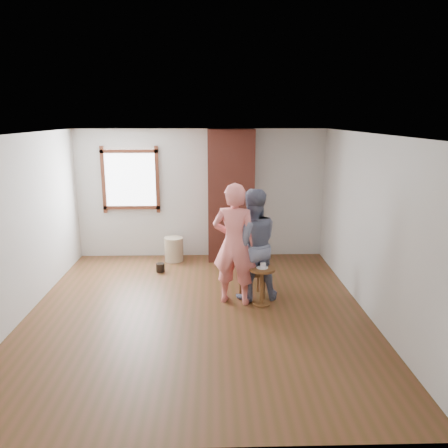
{
  "coord_description": "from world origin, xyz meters",
  "views": [
    {
      "loc": [
        0.23,
        -6.0,
        2.83
      ],
      "look_at": [
        0.42,
        0.8,
        1.15
      ],
      "focal_mm": 35.0,
      "sensor_mm": 36.0,
      "label": 1
    }
  ],
  "objects_px": {
    "stoneware_crock": "(174,249)",
    "dining_chair_right": "(254,257)",
    "side_table": "(262,280)",
    "man": "(252,245)",
    "dining_chair_left": "(251,268)",
    "person_pink": "(234,244)"
  },
  "relations": [
    {
      "from": "stoneware_crock",
      "to": "dining_chair_left",
      "type": "bearing_deg",
      "value": -51.56
    },
    {
      "from": "dining_chair_left",
      "to": "dining_chair_right",
      "type": "xyz_separation_m",
      "value": [
        0.1,
        0.5,
        0.03
      ]
    },
    {
      "from": "dining_chair_right",
      "to": "person_pink",
      "type": "relative_size",
      "value": 0.45
    },
    {
      "from": "person_pink",
      "to": "stoneware_crock",
      "type": "bearing_deg",
      "value": -45.38
    },
    {
      "from": "stoneware_crock",
      "to": "dining_chair_left",
      "type": "relative_size",
      "value": 0.6
    },
    {
      "from": "stoneware_crock",
      "to": "dining_chair_right",
      "type": "relative_size",
      "value": 0.56
    },
    {
      "from": "dining_chair_right",
      "to": "man",
      "type": "relative_size",
      "value": 0.48
    },
    {
      "from": "dining_chair_left",
      "to": "stoneware_crock",
      "type": "bearing_deg",
      "value": 115.64
    },
    {
      "from": "person_pink",
      "to": "side_table",
      "type": "bearing_deg",
      "value": -178.97
    },
    {
      "from": "dining_chair_left",
      "to": "dining_chair_right",
      "type": "height_order",
      "value": "dining_chair_right"
    },
    {
      "from": "man",
      "to": "person_pink",
      "type": "bearing_deg",
      "value": 23.19
    },
    {
      "from": "dining_chair_right",
      "to": "side_table",
      "type": "relative_size",
      "value": 1.43
    },
    {
      "from": "man",
      "to": "person_pink",
      "type": "height_order",
      "value": "person_pink"
    },
    {
      "from": "dining_chair_right",
      "to": "person_pink",
      "type": "distance_m",
      "value": 0.99
    },
    {
      "from": "dining_chair_right",
      "to": "man",
      "type": "xyz_separation_m",
      "value": [
        -0.1,
        -0.63,
        0.4
      ]
    },
    {
      "from": "dining_chair_left",
      "to": "person_pink",
      "type": "relative_size",
      "value": 0.42
    },
    {
      "from": "dining_chair_left",
      "to": "person_pink",
      "type": "xyz_separation_m",
      "value": [
        -0.28,
        -0.29,
        0.49
      ]
    },
    {
      "from": "dining_chair_right",
      "to": "man",
      "type": "distance_m",
      "value": 0.75
    },
    {
      "from": "dining_chair_left",
      "to": "person_pink",
      "type": "height_order",
      "value": "person_pink"
    },
    {
      "from": "man",
      "to": "stoneware_crock",
      "type": "bearing_deg",
      "value": -60.56
    },
    {
      "from": "dining_chair_right",
      "to": "person_pink",
      "type": "xyz_separation_m",
      "value": [
        -0.38,
        -0.79,
        0.46
      ]
    },
    {
      "from": "side_table",
      "to": "man",
      "type": "bearing_deg",
      "value": 115.85
    }
  ]
}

